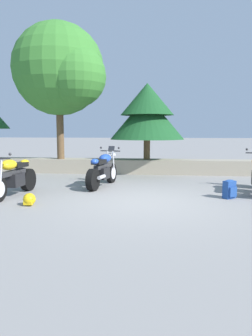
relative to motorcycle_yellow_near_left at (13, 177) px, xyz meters
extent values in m
plane|color=gray|center=(3.31, -0.28, -0.49)|extent=(120.00, 120.00, 0.00)
cube|color=gray|center=(3.31, 4.52, -0.21)|extent=(36.00, 0.80, 0.55)
cylinder|color=black|center=(0.07, 0.74, -0.18)|extent=(0.24, 0.63, 0.62)
cube|color=black|center=(0.01, 0.07, -0.08)|extent=(0.36, 0.51, 0.34)
cube|color=#2D2D30|center=(0.00, -0.02, 0.12)|extent=(0.24, 1.11, 0.12)
ellipsoid|color=yellow|center=(-0.01, -0.17, 0.34)|extent=(0.39, 0.55, 0.26)
cube|color=black|center=(0.03, 0.30, 0.28)|extent=(0.31, 0.58, 0.12)
ellipsoid|color=yellow|center=(0.06, 0.60, 0.32)|extent=(0.24, 0.30, 0.16)
cylinder|color=silver|center=(-0.11, 0.52, -0.13)|extent=(0.14, 0.39, 0.11)
cylinder|color=silver|center=(0.03, -0.66, 0.18)|extent=(0.06, 0.17, 0.73)
sphere|color=#2D2D30|center=(0.25, -0.60, 0.64)|extent=(0.07, 0.07, 0.07)
cylinder|color=black|center=(2.19, 2.29, -0.18)|extent=(0.27, 0.64, 0.62)
cylinder|color=black|center=(1.89, 0.89, -0.18)|extent=(0.31, 0.64, 0.62)
cylinder|color=silver|center=(2.19, 2.29, -0.18)|extent=(0.24, 0.41, 0.38)
cube|color=black|center=(2.03, 1.54, -0.08)|extent=(0.42, 0.54, 0.34)
cube|color=#2D2D30|center=(2.05, 1.64, 0.12)|extent=(0.37, 1.10, 0.12)
ellipsoid|color=#2347A8|center=(2.08, 1.79, 0.34)|extent=(0.44, 0.58, 0.26)
cube|color=black|center=(1.98, 1.32, 0.28)|extent=(0.37, 0.60, 0.12)
ellipsoid|color=#2347A8|center=(1.92, 1.03, 0.32)|extent=(0.27, 0.32, 0.16)
cylinder|color=#2D2D30|center=(2.18, 2.22, 0.54)|extent=(0.65, 0.18, 0.04)
sphere|color=silver|center=(2.14, 2.37, 0.40)|extent=(0.13, 0.13, 0.13)
sphere|color=silver|center=(2.28, 2.34, 0.40)|extent=(0.13, 0.13, 0.13)
cube|color=#26282D|center=(2.20, 2.31, 0.60)|extent=(0.22, 0.14, 0.18)
cylinder|color=silver|center=(2.09, 1.09, -0.13)|extent=(0.19, 0.39, 0.11)
cylinder|color=silver|center=(2.10, 2.28, 0.18)|extent=(0.08, 0.17, 0.73)
cylinder|color=silver|center=(2.27, 2.24, 0.18)|extent=(0.08, 0.17, 0.73)
sphere|color=#2D2D30|center=(1.88, 2.24, 0.64)|extent=(0.07, 0.07, 0.07)
sphere|color=#2D2D30|center=(2.46, 2.11, 0.64)|extent=(0.07, 0.07, 0.07)
sphere|color=#2D2D30|center=(6.25, 1.79, 0.64)|extent=(0.07, 0.07, 0.07)
cube|color=navy|center=(5.45, 0.29, -0.27)|extent=(0.35, 0.33, 0.44)
cube|color=navy|center=(5.52, 0.20, -0.31)|extent=(0.22, 0.19, 0.24)
ellipsoid|color=navy|center=(5.45, 0.29, -0.06)|extent=(0.33, 0.31, 0.08)
cube|color=#10244B|center=(5.45, 0.42, -0.25)|extent=(0.06, 0.05, 0.37)
cube|color=#10244B|center=(5.32, 0.32, -0.25)|extent=(0.06, 0.05, 0.37)
sphere|color=yellow|center=(0.81, -0.91, -0.35)|extent=(0.28, 0.28, 0.28)
ellipsoid|color=black|center=(0.81, -0.98, -0.34)|extent=(0.23, 0.06, 0.12)
cube|color=yellow|center=(0.81, -0.98, -0.42)|extent=(0.20, 0.08, 0.08)
cylinder|color=brown|center=(-0.15, 4.44, 1.13)|extent=(0.28, 0.28, 2.13)
sphere|color=#387A2D|center=(-0.15, 4.44, 3.51)|extent=(3.50, 3.50, 3.50)
sphere|color=#387A2D|center=(0.64, 3.91, 3.16)|extent=(2.27, 2.27, 2.27)
cylinder|color=brown|center=(3.26, 4.59, 0.59)|extent=(0.25, 0.25, 1.04)
cone|color=#194C23|center=(3.26, 4.59, 1.69)|extent=(2.85, 2.85, 1.68)
cone|color=#194C23|center=(3.26, 4.59, 2.38)|extent=(2.05, 2.05, 1.21)
camera|label=1|loc=(3.66, -7.46, 1.20)|focal=33.02mm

